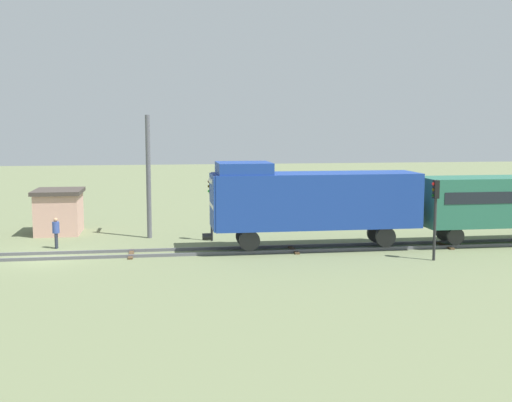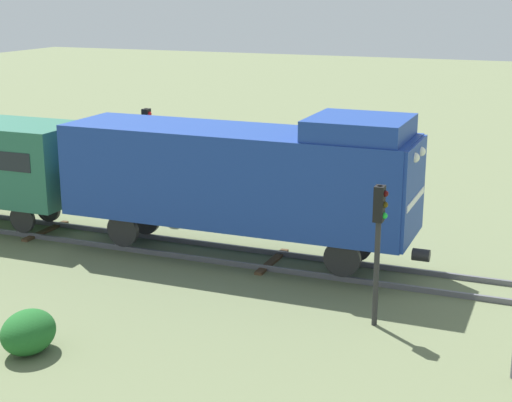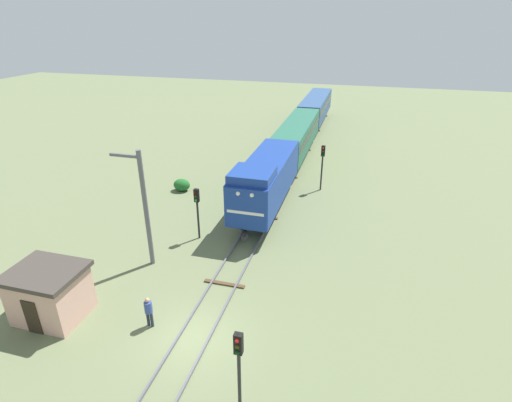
# 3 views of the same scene
# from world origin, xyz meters

# --- Properties ---
(locomotive) EXTENTS (2.90, 11.60, 4.60)m
(locomotive) POSITION_xyz_m (0.00, 13.85, 2.77)
(locomotive) COLOR navy
(locomotive) RESTS_ON railway_track
(traffic_signal_mid) EXTENTS (0.32, 0.34, 3.66)m
(traffic_signal_mid) POSITION_xyz_m (-3.40, 8.74, 2.56)
(traffic_signal_mid) COLOR #262628
(traffic_signal_mid) RESTS_ON ground
(traffic_signal_far) EXTENTS (0.32, 0.34, 4.01)m
(traffic_signal_far) POSITION_xyz_m (3.60, 19.25, 2.79)
(traffic_signal_far) COLOR #262628
(traffic_signal_far) RESTS_ON ground
(bush_near) EXTENTS (1.44, 1.18, 1.05)m
(bush_near) POSITION_xyz_m (-8.01, 15.91, 0.52)
(bush_near) COLOR #1F5F26
(bush_near) RESTS_ON ground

